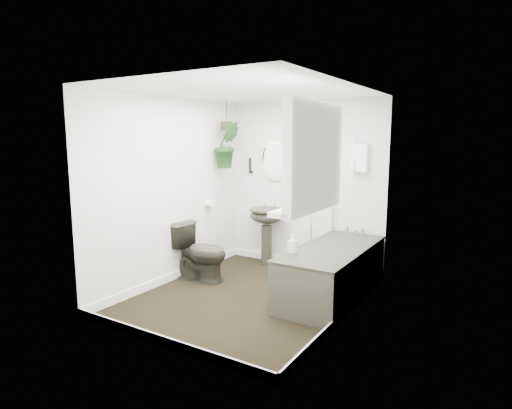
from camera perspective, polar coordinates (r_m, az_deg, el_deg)
The scene contains 22 objects.
floor at distance 5.02m, azimuth -0.92°, elevation -12.28°, with size 2.30×2.80×0.02m, color black.
ceiling at distance 4.70m, azimuth -0.99°, elevation 15.10°, with size 2.30×2.80×0.02m, color white.
wall_back at distance 5.95m, azimuth 6.39°, elevation 2.57°, with size 2.30×0.02×2.30m, color white.
wall_front at distance 3.63m, azimuth -13.05°, elevation -1.72°, with size 2.30×0.02×2.30m, color white.
wall_left at distance 5.43m, azimuth -11.33°, elevation 1.84°, with size 0.02×2.80×2.30m, color white.
wall_right at distance 4.22m, azimuth 12.44°, elevation -0.23°, with size 0.02×2.80×2.30m, color white.
skirting at distance 4.99m, azimuth -0.92°, elevation -11.64°, with size 2.30×2.80×0.10m, color white.
bathtub at distance 5.00m, azimuth 10.09°, elevation -8.86°, with size 0.72×1.72×0.58m, color black, non-canonical shape.
bath_screen at distance 5.36m, azimuth 9.04°, elevation 3.21°, with size 0.04×0.72×1.40m, color silver, non-canonical shape.
shower_box at distance 5.56m, azimuth 13.67°, elevation 6.06°, with size 0.20×0.10×0.35m, color white.
oval_mirror at distance 6.09m, azimuth 2.44°, elevation 6.07°, with size 0.46×0.03×0.62m, color beige.
wall_sconce at distance 6.29m, azimuth -0.81°, elevation 5.26°, with size 0.04×0.04×0.22m, color black.
toilet_roll_holder at distance 5.95m, azimuth -6.25°, elevation 0.15°, with size 0.11×0.11×0.11m, color white.
window_recess at distance 3.54m, azimuth 7.86°, elevation 6.32°, with size 0.08×1.00×0.90m, color white.
window_sill at distance 3.61m, azimuth 6.71°, elevation -0.31°, with size 0.18×1.00×0.04m, color white.
window_blinds at distance 3.56m, azimuth 7.20°, elevation 6.34°, with size 0.01×0.86×0.76m, color white.
toilet at distance 5.51m, azimuth -7.41°, elevation -6.25°, with size 0.41×0.72×0.73m, color black.
pedestal_sink at distance 6.07m, azimuth 1.42°, elevation -4.35°, with size 0.48×0.41×0.82m, color black, non-canonical shape.
sill_plant at distance 3.35m, azimuth 5.10°, elevation 1.33°, with size 0.21×0.18×0.23m, color black.
hanging_plant at distance 6.01m, azimuth -3.91°, elevation 7.92°, with size 0.35×0.28×0.64m, color black.
soap_bottle at distance 4.62m, azimuth 4.88°, elevation -5.21°, with size 0.09×0.09×0.20m, color black.
hanging_pot at distance 6.01m, azimuth -3.94°, elevation 10.40°, with size 0.16×0.16×0.12m, color #302319.
Camera 1 is at (2.52, -3.94, 1.81)m, focal length 30.00 mm.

